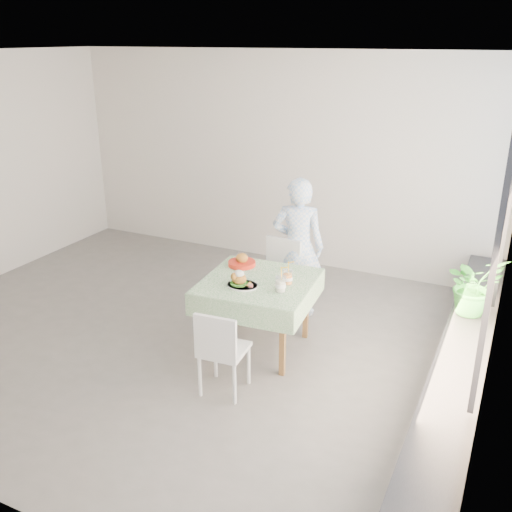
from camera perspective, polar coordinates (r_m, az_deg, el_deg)
The scene contains 15 objects.
floor at distance 6.14m, azimuth -7.66°, elevation -7.72°, with size 6.00×6.00×0.00m, color #5A5855.
ceiling at distance 5.39m, azimuth -9.17°, elevation 19.38°, with size 6.00×6.00×0.00m, color white.
wall_back at distance 7.74m, azimuth 2.04°, elevation 9.63°, with size 6.00×0.02×2.80m, color silver.
wall_right at distance 4.71m, azimuth 23.73°, elevation 0.16°, with size 0.02×5.00×2.80m, color silver.
window_pane at distance 4.63m, azimuth 23.81°, elevation 3.10°, with size 0.01×4.80×2.18m, color #D1E0F9.
window_ledge at distance 5.21m, azimuth 19.63°, elevation -11.40°, with size 0.40×4.80×0.50m, color black.
cafe_table at distance 5.62m, azimuth 0.24°, elevation -5.07°, with size 1.12×1.12×0.74m.
chair_far at distance 6.29m, azimuth 1.93°, elevation -3.98°, with size 0.46×0.46×0.89m.
chair_near at distance 5.08m, azimuth -3.24°, elevation -10.94°, with size 0.41×0.41×0.80m.
diner at distance 6.26m, azimuth 4.22°, elevation 0.88°, with size 0.57×0.37×1.56m, color #94BCED.
main_dish at distance 5.36m, azimuth -1.56°, elevation -2.52°, with size 0.31×0.31×0.16m.
juice_cup_orange at distance 5.41m, azimuth 3.19°, elevation -2.17°, with size 0.10×0.10×0.28m.
juice_cup_lemonade at distance 5.25m, azimuth 2.47°, elevation -2.86°, with size 0.10×0.10×0.29m.
second_dish at distance 5.84m, azimuth -1.43°, elevation -0.59°, with size 0.28×0.28×0.13m.
potted_plant at distance 5.67m, azimuth 20.93°, elevation -2.74°, with size 0.51×0.44×0.57m, color #2E7B29.
Camera 1 is at (3.03, -4.45, 2.94)m, focal length 40.00 mm.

